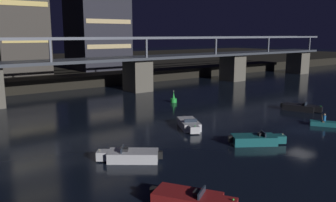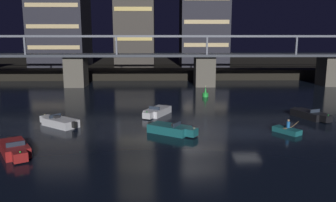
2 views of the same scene
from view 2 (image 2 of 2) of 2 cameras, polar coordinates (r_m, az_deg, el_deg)
The scene contains 12 objects.
ground_plane at distance 33.44m, azimuth 13.21°, elevation -5.23°, with size 400.00×400.00×0.00m, color black.
far_riverbank at distance 112.04m, azimuth 2.90°, elevation 6.53°, with size 240.00×80.00×2.20m, color black.
river_bridge at distance 64.17m, azimuth 6.14°, elevation 6.23°, with size 101.62×6.40×9.38m.
tower_west_low at distance 87.16m, azimuth -17.71°, elevation 13.32°, with size 12.65×11.98×23.66m.
tower_central at distance 84.79m, azimuth 5.99°, elevation 14.71°, with size 11.10×11.79×26.23m.
speedboat_near_left at distance 29.26m, azimuth -24.31°, elevation -7.34°, with size 3.72×4.82×1.16m.
speedboat_near_center at distance 36.69m, azimuth -17.78°, elevation -3.38°, with size 4.68×4.02×1.16m.
speedboat_near_right at distance 41.45m, azimuth 22.73°, elevation -2.14°, with size 3.13×5.07×1.16m.
speedboat_mid_left at distance 39.81m, azimuth -1.88°, elevation -1.80°, with size 3.39×4.95×1.16m.
speedboat_mid_center at distance 32.24m, azimuth 0.52°, elevation -4.76°, with size 4.80×3.78×1.16m.
channel_buoy at distance 52.39m, azimuth 6.29°, elevation 1.20°, with size 0.90×0.90×1.76m.
dinghy_with_paddler at distance 34.37m, azimuth 19.31°, elevation -4.64°, with size 2.70×2.77×1.36m.
Camera 2 is at (-8.38, -31.11, 8.93)m, focal length 36.36 mm.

